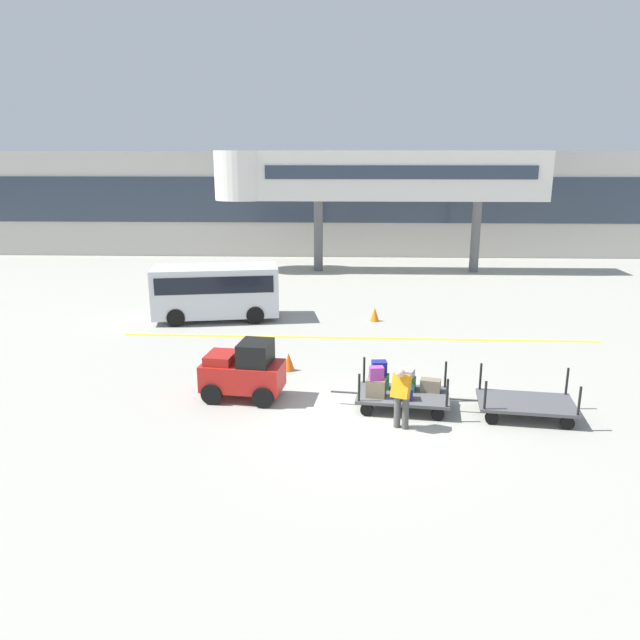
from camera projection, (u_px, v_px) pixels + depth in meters
ground_plane at (363, 421)px, 14.75m from camera, size 120.00×120.00×0.00m
apron_lead_line at (358, 338)px, 21.44m from camera, size 16.83×0.47×0.01m
terminal_building at (351, 204)px, 38.95m from camera, size 54.27×2.51×6.52m
jet_bridge at (367, 177)px, 32.66m from camera, size 17.80×3.00×6.51m
baggage_tug at (244, 371)px, 15.94m from camera, size 2.22×1.46×1.58m
baggage_cart_lead at (398, 388)px, 15.39m from camera, size 3.07×1.68×1.19m
baggage_cart_middle at (526, 403)px, 14.91m from camera, size 3.07×1.68×1.10m
baggage_handler at (401, 395)px, 14.09m from camera, size 0.53×0.54×1.56m
shuttle_van at (216, 288)px, 23.65m from camera, size 5.05×2.68×2.10m
safety_cone_near at (375, 314)px, 23.60m from camera, size 0.36×0.36×0.55m
safety_cone_far at (289, 362)px, 18.15m from camera, size 0.36×0.36×0.55m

